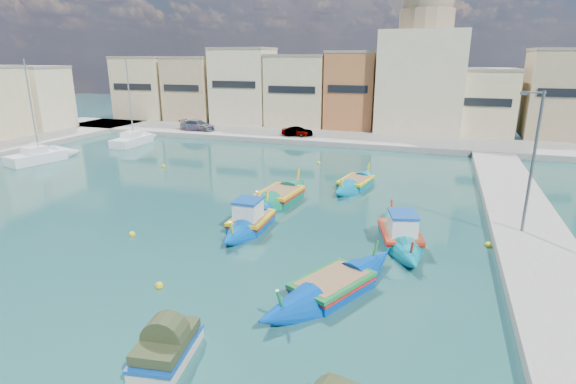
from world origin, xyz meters
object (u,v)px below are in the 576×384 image
at_px(church_block, 423,67).
at_px(luzzu_green, 280,197).
at_px(yacht_north, 140,139).
at_px(luzzu_cyan_mid, 356,184).
at_px(luzzu_turquoise_cabin, 400,236).
at_px(luzzu_blue_south, 332,287).
at_px(luzzu_blue_cabin, 251,222).
at_px(quay_street_lamp, 532,162).
at_px(tender_near, 167,348).
at_px(yacht_midnorth, 52,155).

distance_m(church_block, luzzu_green, 33.67).
bearing_deg(yacht_north, luzzu_cyan_mid, -20.94).
xyz_separation_m(church_block, luzzu_green, (-7.32, -31.84, -8.11)).
distance_m(church_block, luzzu_cyan_mid, 28.02).
distance_m(luzzu_cyan_mid, yacht_north, 29.16).
relative_size(luzzu_turquoise_cabin, luzzu_green, 0.99).
bearing_deg(luzzu_blue_south, luzzu_blue_cabin, 136.57).
bearing_deg(quay_street_lamp, yacht_north, 154.73).
height_order(luzzu_turquoise_cabin, yacht_north, yacht_north).
bearing_deg(yacht_north, quay_street_lamp, -25.27).
height_order(luzzu_turquoise_cabin, luzzu_blue_south, luzzu_turquoise_cabin).
bearing_deg(yacht_north, luzzu_turquoise_cabin, -32.73).
bearing_deg(luzzu_turquoise_cabin, luzzu_cyan_mid, 113.39).
distance_m(luzzu_turquoise_cabin, tender_near, 14.11).
relative_size(church_block, luzzu_blue_south, 2.18).
bearing_deg(yacht_north, tender_near, -52.56).
height_order(luzzu_blue_south, yacht_midnorth, yacht_midnorth).
distance_m(luzzu_green, tender_near, 17.36).
height_order(luzzu_cyan_mid, yacht_north, yacht_north).
bearing_deg(quay_street_lamp, luzzu_blue_south, -132.84).
distance_m(luzzu_green, yacht_north, 27.74).
bearing_deg(yacht_midnorth, luzzu_blue_cabin, -22.17).
relative_size(yacht_north, yacht_midnorth, 0.99).
height_order(church_block, quay_street_lamp, church_block).
bearing_deg(yacht_midnorth, luzzu_blue_south, -27.21).
relative_size(luzzu_turquoise_cabin, yacht_north, 0.87).
height_order(tender_near, yacht_midnorth, yacht_midnorth).
height_order(luzzu_blue_cabin, luzzu_cyan_mid, luzzu_blue_cabin).
height_order(luzzu_blue_cabin, luzzu_green, luzzu_blue_cabin).
xyz_separation_m(luzzu_turquoise_cabin, luzzu_blue_cabin, (-8.48, -0.61, 0.00)).
bearing_deg(quay_street_lamp, luzzu_green, 171.70).
bearing_deg(tender_near, quay_street_lamp, 50.21).
bearing_deg(tender_near, church_block, 84.07).
xyz_separation_m(luzzu_blue_cabin, luzzu_blue_south, (6.31, -5.98, -0.07)).
distance_m(luzzu_cyan_mid, luzzu_green, 6.76).
bearing_deg(luzzu_blue_south, yacht_midnorth, 152.79).
height_order(luzzu_turquoise_cabin, luzzu_cyan_mid, luzzu_turquoise_cabin).
relative_size(luzzu_turquoise_cabin, yacht_midnorth, 0.87).
bearing_deg(tender_near, luzzu_cyan_mid, 84.68).
bearing_deg(luzzu_turquoise_cabin, church_block, 91.94).
xyz_separation_m(church_block, quay_street_lamp, (7.44, -34.00, -4.07)).
bearing_deg(luzzu_green, tender_near, -82.64).
xyz_separation_m(luzzu_green, luzzu_blue_south, (6.38, -11.19, -0.03)).
bearing_deg(luzzu_blue_cabin, tender_near, -79.83).
bearing_deg(luzzu_green, luzzu_blue_cabin, -89.22).
bearing_deg(quay_street_lamp, tender_near, -129.79).
relative_size(luzzu_blue_cabin, luzzu_blue_south, 0.90).
xyz_separation_m(luzzu_blue_south, yacht_north, (-29.31, 26.82, 0.13)).
distance_m(quay_street_lamp, tender_near, 19.98).
height_order(yacht_north, yacht_midnorth, yacht_midnorth).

